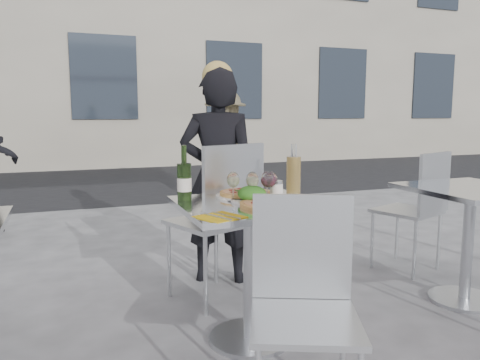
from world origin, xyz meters
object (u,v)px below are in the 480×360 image
object	(u,v)px
chair_far	(221,210)
wine_bottle	(184,180)
wineglass_red_a	(271,180)
pizza_near	(270,204)
sugar_shaker	(277,191)
carafe	(293,175)
side_table_right	(469,220)
pedestrian_b	(225,147)
pizza_far	(246,194)
napkin_left	(220,217)
salad_plate	(252,195)
wineglass_white_a	(233,181)
napkin_right	(318,208)
main_table	(250,243)
wineglass_white_b	(252,181)
side_chair_rfar	(419,202)
wineglass_red_b	(267,180)
chair_near	(304,291)
woman_diner	(218,177)

from	to	relation	value
chair_far	wine_bottle	size ratio (longest dim) A/B	3.48
wineglass_red_a	chair_far	bearing A→B (deg)	101.09
pizza_near	sugar_shaker	xyz separation A→B (m)	(0.10, 0.13, 0.04)
chair_far	carafe	bearing A→B (deg)	104.08
side_table_right	sugar_shaker	xyz separation A→B (m)	(-1.34, 0.01, 0.26)
pedestrian_b	carafe	bearing A→B (deg)	-5.82
sugar_shaker	wineglass_red_a	world-z (taller)	wineglass_red_a
pizza_far	napkin_left	distance (m)	0.53
side_table_right	salad_plate	world-z (taller)	salad_plate
sugar_shaker	wineglass_white_a	size ratio (longest dim) A/B	0.68
salad_plate	napkin_right	xyz separation A→B (m)	(0.23, -0.28, -0.03)
main_table	chair_far	world-z (taller)	chair_far
carafe	sugar_shaker	world-z (taller)	carafe
pizza_near	side_table_right	bearing A→B (deg)	4.48
wineglass_white_a	wineglass_white_b	xyz separation A→B (m)	(0.09, -0.04, 0.00)
sugar_shaker	side_chair_rfar	bearing A→B (deg)	21.06
wineglass_red_a	wineglass_red_b	xyz separation A→B (m)	(-0.02, 0.01, 0.00)
main_table	chair_far	bearing A→B (deg)	87.75
wine_bottle	wineglass_red_a	distance (m)	0.45
napkin_left	wine_bottle	bearing A→B (deg)	74.80
chair_near	pedestrian_b	size ratio (longest dim) A/B	0.58
wineglass_white_b	side_table_right	bearing A→B (deg)	-1.37
pedestrian_b	pizza_near	distance (m)	4.13
main_table	wineglass_white_a	xyz separation A→B (m)	(-0.07, 0.08, 0.32)
wineglass_red_b	napkin_left	size ratio (longest dim) A/B	0.67
chair_near	pedestrian_b	bearing A→B (deg)	98.49
sugar_shaker	wineglass_white_a	distance (m)	0.24
wineglass_red_b	napkin_left	bearing A→B (deg)	-140.90
wineglass_red_b	sugar_shaker	bearing A→B (deg)	-10.34
woman_diner	side_chair_rfar	bearing A→B (deg)	-170.04
pizza_far	pedestrian_b	bearing A→B (deg)	72.77
wineglass_red_b	chair_far	bearing A→B (deg)	99.28
woman_diner	napkin_right	bearing A→B (deg)	119.99
carafe	napkin_left	distance (m)	0.69
wineglass_white_a	napkin_left	distance (m)	0.41
pedestrian_b	wineglass_white_a	distance (m)	3.99
salad_plate	sugar_shaker	distance (m)	0.14
chair_far	chair_near	xyz separation A→B (m)	(-0.06, -1.20, -0.08)
main_table	chair_near	world-z (taller)	chair_near
side_table_right	woman_diner	world-z (taller)	woman_diner
main_table	wine_bottle	xyz separation A→B (m)	(-0.31, 0.16, 0.32)
salad_plate	main_table	bearing A→B (deg)	-128.81
chair_near	woman_diner	size ratio (longest dim) A/B	0.58
sugar_shaker	wineglass_red_b	world-z (taller)	wineglass_red_b
wineglass_red_b	pedestrian_b	bearing A→B (deg)	74.27
chair_far	pizza_far	xyz separation A→B (m)	(0.02, -0.36, 0.16)
chair_near	napkin_right	bearing A→B (deg)	77.74
wineglass_red_b	pizza_near	bearing A→B (deg)	-107.56
carafe	sugar_shaker	xyz separation A→B (m)	(-0.15, -0.11, -0.06)
pizza_far	napkin_left	size ratio (longest dim) A/B	1.39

